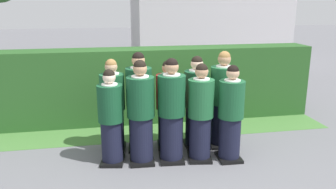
{
  "coord_description": "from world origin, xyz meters",
  "views": [
    {
      "loc": [
        -1.01,
        -5.11,
        2.53
      ],
      "look_at": [
        0.0,
        0.27,
        1.05
      ],
      "focal_mm": 36.88,
      "sensor_mm": 36.0,
      "label": 1
    }
  ],
  "objects_px": {
    "student_front_row_0": "(111,120)",
    "student_rear_row_4": "(223,102)",
    "student_rear_row_1": "(139,104)",
    "student_front_row_3": "(201,115)",
    "student_rear_row_0": "(113,108)",
    "student_front_row_4": "(231,116)",
    "student_front_row_1": "(141,115)",
    "student_front_row_2": "(171,113)",
    "student_in_red_blazer": "(168,107)",
    "student_rear_row_3": "(196,104)"
  },
  "relations": [
    {
      "from": "student_front_row_0",
      "to": "student_front_row_4",
      "type": "xyz_separation_m",
      "value": [
        1.9,
        -0.22,
        0.02
      ]
    },
    {
      "from": "student_rear_row_1",
      "to": "student_in_red_blazer",
      "type": "bearing_deg",
      "value": -4.45
    },
    {
      "from": "student_front_row_0",
      "to": "student_front_row_1",
      "type": "height_order",
      "value": "student_front_row_1"
    },
    {
      "from": "student_front_row_0",
      "to": "student_rear_row_0",
      "type": "height_order",
      "value": "student_rear_row_0"
    },
    {
      "from": "student_rear_row_1",
      "to": "student_rear_row_3",
      "type": "distance_m",
      "value": 1.0
    },
    {
      "from": "student_front_row_1",
      "to": "student_rear_row_4",
      "type": "distance_m",
      "value": 1.54
    },
    {
      "from": "student_front_row_4",
      "to": "student_rear_row_1",
      "type": "height_order",
      "value": "student_rear_row_1"
    },
    {
      "from": "student_rear_row_4",
      "to": "student_front_row_2",
      "type": "bearing_deg",
      "value": -157.13
    },
    {
      "from": "student_front_row_1",
      "to": "student_rear_row_1",
      "type": "relative_size",
      "value": 0.97
    },
    {
      "from": "student_front_row_0",
      "to": "student_front_row_2",
      "type": "xyz_separation_m",
      "value": [
        0.96,
        -0.08,
        0.08
      ]
    },
    {
      "from": "student_front_row_0",
      "to": "student_front_row_3",
      "type": "height_order",
      "value": "student_front_row_3"
    },
    {
      "from": "student_front_row_0",
      "to": "student_front_row_4",
      "type": "height_order",
      "value": "student_front_row_4"
    },
    {
      "from": "student_rear_row_0",
      "to": "student_rear_row_1",
      "type": "bearing_deg",
      "value": -3.76
    },
    {
      "from": "student_front_row_1",
      "to": "student_in_red_blazer",
      "type": "distance_m",
      "value": 0.73
    },
    {
      "from": "student_rear_row_0",
      "to": "student_in_red_blazer",
      "type": "distance_m",
      "value": 0.95
    },
    {
      "from": "student_front_row_0",
      "to": "student_rear_row_1",
      "type": "distance_m",
      "value": 0.71
    },
    {
      "from": "student_front_row_2",
      "to": "student_rear_row_4",
      "type": "relative_size",
      "value": 0.99
    },
    {
      "from": "student_front_row_0",
      "to": "student_front_row_4",
      "type": "distance_m",
      "value": 1.91
    },
    {
      "from": "student_in_red_blazer",
      "to": "student_front_row_2",
      "type": "bearing_deg",
      "value": -94.38
    },
    {
      "from": "student_rear_row_1",
      "to": "student_rear_row_4",
      "type": "distance_m",
      "value": 1.47
    },
    {
      "from": "student_rear_row_4",
      "to": "student_front_row_4",
      "type": "bearing_deg",
      "value": -96.02
    },
    {
      "from": "student_front_row_0",
      "to": "student_rear_row_0",
      "type": "relative_size",
      "value": 0.96
    },
    {
      "from": "student_in_red_blazer",
      "to": "student_rear_row_3",
      "type": "xyz_separation_m",
      "value": [
        0.49,
        -0.05,
        0.03
      ]
    },
    {
      "from": "student_in_red_blazer",
      "to": "student_rear_row_4",
      "type": "relative_size",
      "value": 0.91
    },
    {
      "from": "student_front_row_4",
      "to": "student_front_row_1",
      "type": "bearing_deg",
      "value": 173.1
    },
    {
      "from": "student_front_row_4",
      "to": "student_rear_row_4",
      "type": "relative_size",
      "value": 0.92
    },
    {
      "from": "student_rear_row_3",
      "to": "student_front_row_0",
      "type": "bearing_deg",
      "value": -164.85
    },
    {
      "from": "student_front_row_2",
      "to": "student_rear_row_1",
      "type": "bearing_deg",
      "value": 128.72
    },
    {
      "from": "student_front_row_0",
      "to": "student_rear_row_3",
      "type": "xyz_separation_m",
      "value": [
        1.49,
        0.4,
        0.05
      ]
    },
    {
      "from": "student_front_row_4",
      "to": "student_rear_row_3",
      "type": "bearing_deg",
      "value": 122.99
    },
    {
      "from": "student_front_row_4",
      "to": "student_rear_row_3",
      "type": "relative_size",
      "value": 0.96
    },
    {
      "from": "student_front_row_1",
      "to": "student_rear_row_3",
      "type": "height_order",
      "value": "student_front_row_1"
    },
    {
      "from": "student_rear_row_1",
      "to": "student_rear_row_4",
      "type": "xyz_separation_m",
      "value": [
        1.46,
        -0.15,
        -0.0
      ]
    },
    {
      "from": "student_rear_row_0",
      "to": "student_rear_row_1",
      "type": "height_order",
      "value": "student_rear_row_1"
    },
    {
      "from": "student_front_row_2",
      "to": "student_rear_row_3",
      "type": "height_order",
      "value": "student_front_row_2"
    },
    {
      "from": "student_front_row_3",
      "to": "student_front_row_4",
      "type": "xyz_separation_m",
      "value": [
        0.48,
        -0.1,
        -0.01
      ]
    },
    {
      "from": "student_front_row_3",
      "to": "student_front_row_0",
      "type": "bearing_deg",
      "value": 174.84
    },
    {
      "from": "student_front_row_1",
      "to": "student_front_row_3",
      "type": "distance_m",
      "value": 0.96
    },
    {
      "from": "student_front_row_2",
      "to": "student_front_row_0",
      "type": "bearing_deg",
      "value": 175.51
    },
    {
      "from": "student_rear_row_0",
      "to": "student_rear_row_3",
      "type": "relative_size",
      "value": 0.98
    },
    {
      "from": "student_front_row_3",
      "to": "student_rear_row_0",
      "type": "distance_m",
      "value": 1.52
    },
    {
      "from": "student_front_row_1",
      "to": "student_front_row_3",
      "type": "bearing_deg",
      "value": -4.67
    },
    {
      "from": "student_front_row_2",
      "to": "student_rear_row_3",
      "type": "xyz_separation_m",
      "value": [
        0.54,
        0.48,
        -0.03
      ]
    },
    {
      "from": "student_front_row_1",
      "to": "student_rear_row_4",
      "type": "height_order",
      "value": "student_rear_row_4"
    },
    {
      "from": "student_front_row_3",
      "to": "student_rear_row_1",
      "type": "xyz_separation_m",
      "value": [
        -0.92,
        0.62,
        0.06
      ]
    },
    {
      "from": "student_front_row_0",
      "to": "student_front_row_3",
      "type": "distance_m",
      "value": 1.43
    },
    {
      "from": "student_front_row_4",
      "to": "student_rear_row_0",
      "type": "xyz_separation_m",
      "value": [
        -1.85,
        0.75,
        0.01
      ]
    },
    {
      "from": "student_rear_row_1",
      "to": "student_in_red_blazer",
      "type": "distance_m",
      "value": 0.5
    },
    {
      "from": "student_front_row_1",
      "to": "student_front_row_2",
      "type": "height_order",
      "value": "student_front_row_2"
    },
    {
      "from": "student_front_row_0",
      "to": "student_rear_row_4",
      "type": "xyz_separation_m",
      "value": [
        1.96,
        0.35,
        0.09
      ]
    }
  ]
}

